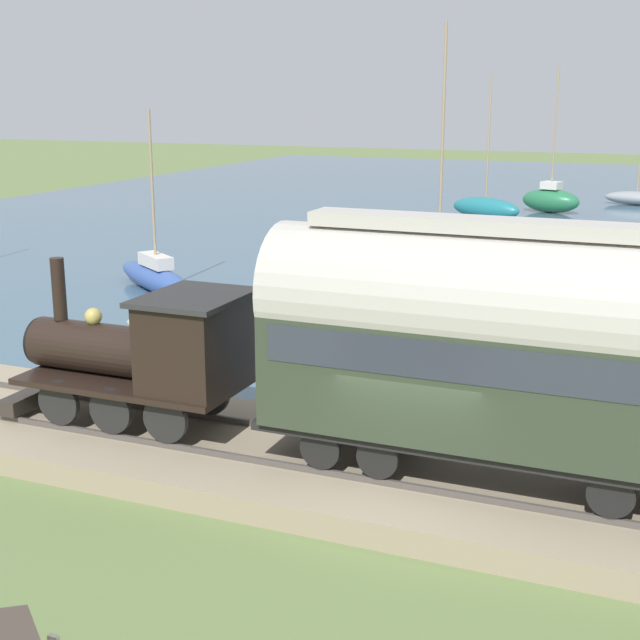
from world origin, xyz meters
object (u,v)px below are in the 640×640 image
Objects in this scene: rowboat_near_shore at (443,347)px; rowboat_off_pier at (150,327)px; sailboat_navy at (438,285)px; passenger_coach at (505,341)px; sailboat_blue at (156,277)px; steam_locomotive at (152,350)px; sailboat_green at (551,199)px; sailboat_teal at (486,208)px; sailboat_gray at (637,198)px.

rowboat_off_pier is at bearing 55.24° from rowboat_near_shore.
rowboat_near_shore is (-6.06, -1.82, -0.42)m from sailboat_navy.
sailboat_blue is (12.87, 15.23, -2.52)m from passenger_coach.
steam_locomotive is 9.64m from rowboat_off_pier.
sailboat_green reaches higher than steam_locomotive.
sailboat_navy is at bearing -19.42° from rowboat_off_pier.
rowboat_near_shore is at bearing -146.76° from sailboat_teal.
steam_locomotive is 2.29× the size of rowboat_near_shore.
sailboat_teal is at bearing 162.38° from sailboat_green.
steam_locomotive is 36.86m from sailboat_teal.
steam_locomotive is at bearing -178.04° from sailboat_gray.
passenger_coach is 1.31× the size of sailboat_blue.
sailboat_teal is 1.24× the size of sailboat_blue.
sailboat_blue is at bearing 56.47° from rowboat_off_pier.
sailboat_navy is (14.87, 5.11, -2.39)m from passenger_coach.
rowboat_off_pier is at bearing 57.45° from passenger_coach.
steam_locomotive is 15.06m from sailboat_navy.
sailboat_green reaches higher than sailboat_teal.
sailboat_green reaches higher than rowboat_near_shore.
sailboat_navy is at bearing 18.97° from passenger_coach.
sailboat_teal reaches higher than passenger_coach.
sailboat_navy is at bearing -43.96° from sailboat_blue.
sailboat_green is 1.32× the size of sailboat_blue.
sailboat_teal is (36.81, 8.19, -2.41)m from passenger_coach.
steam_locomotive reaches higher than rowboat_off_pier.
passenger_coach is at bearing -95.36° from sailboat_blue.
sailboat_teal is at bearing 1.81° from steam_locomotive.
steam_locomotive is 0.63× the size of sailboat_teal.
passenger_coach is at bearing -144.13° from sailboat_teal.
rowboat_off_pier is at bearing -164.71° from sailboat_teal.
sailboat_green reaches higher than sailboat_gray.
rowboat_near_shore is (8.81, 3.29, -2.81)m from passenger_coach.
passenger_coach is 1.06× the size of sailboat_teal.
rowboat_near_shore is 0.91× the size of rowboat_off_pier.
sailboat_blue is at bearing 177.21° from sailboat_green.
rowboat_near_shore reaches higher than rowboat_off_pier.
sailboat_blue is (-23.94, 7.04, -0.12)m from sailboat_teal.
rowboat_off_pier is (-33.42, 7.13, -0.64)m from sailboat_green.
sailboat_navy is at bearing -7.33° from steam_locomotive.
passenger_coach is 0.92× the size of sailboat_navy.
sailboat_navy is (14.87, -1.91, -1.44)m from steam_locomotive.
steam_locomotive is 0.78× the size of sailboat_gray.
steam_locomotive is 9.74m from rowboat_near_shore.
sailboat_green is at bearing 152.33° from sailboat_gray.
sailboat_teal is at bearing 38.34° from sailboat_navy.
sailboat_teal is at bearing 18.09° from rowboat_off_pier.
passenger_coach is at bearing -90.00° from steam_locomotive.
steam_locomotive is 41.32m from sailboat_green.
sailboat_teal is 0.94× the size of sailboat_green.
sailboat_teal reaches higher than rowboat_near_shore.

